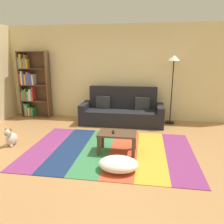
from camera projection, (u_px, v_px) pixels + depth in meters
ground_plane at (105, 154)px, 4.32m from camera, size 14.00×14.00×0.00m
back_wall at (121, 73)px, 6.41m from camera, size 6.80×0.10×2.70m
rug at (110, 150)px, 4.45m from camera, size 3.30×2.25×0.01m
couch at (122, 111)px, 6.15m from camera, size 2.26×0.80×1.00m
bookshelf at (32, 86)px, 6.68m from camera, size 0.90×0.28×1.97m
coffee_table at (117, 137)px, 4.30m from camera, size 0.74×0.45×0.40m
pouf at (118, 164)px, 3.66m from camera, size 0.67×0.50×0.23m
dog at (11, 138)px, 4.69m from camera, size 0.22×0.35×0.40m
standing_lamp at (173, 67)px, 5.84m from camera, size 0.32×0.32×1.86m
tv_remote at (113, 132)px, 4.28m from camera, size 0.06×0.15×0.02m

